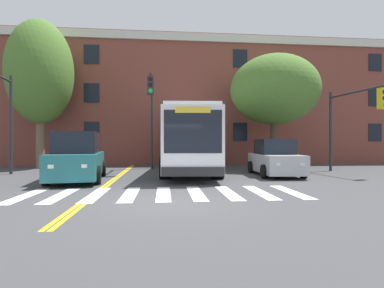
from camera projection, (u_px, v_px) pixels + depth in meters
name	position (u px, v px, depth m)	size (l,w,h in m)	color
ground_plane	(168.00, 202.00, 8.47)	(120.00, 120.00, 0.00)	#424244
crosswalk	(163.00, 194.00, 9.78)	(9.10, 2.98, 0.01)	white
lane_line_yellow_inner	(133.00, 164.00, 23.48)	(0.12, 36.00, 0.01)	gold
lane_line_yellow_outer	(135.00, 164.00, 23.50)	(0.12, 36.00, 0.01)	gold
city_bus	(190.00, 141.00, 17.54)	(3.59, 12.19, 3.33)	white
car_teal_near_lane	(78.00, 157.00, 13.37)	(2.64, 5.36, 2.14)	#236B70
car_silver_far_lane	(275.00, 159.00, 15.37)	(2.29, 4.44, 1.86)	#B7BABF
car_tan_behind_bus	(164.00, 153.00, 26.85)	(2.31, 4.19, 1.78)	tan
traffic_light_near_corner	(352.00, 114.00, 16.18)	(0.69, 3.91, 4.70)	#28282D
traffic_light_overhead	(151.00, 106.00, 18.05)	(0.34, 4.12, 5.89)	#28282D
street_tree_curbside_large	(274.00, 90.00, 19.74)	(8.13, 8.12, 7.49)	#4C3D2D
street_tree_curbside_small	(40.00, 73.00, 19.64)	(4.99, 5.20, 9.75)	brown
building_facade	(167.00, 105.00, 26.78)	(41.86, 8.66, 10.12)	brown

